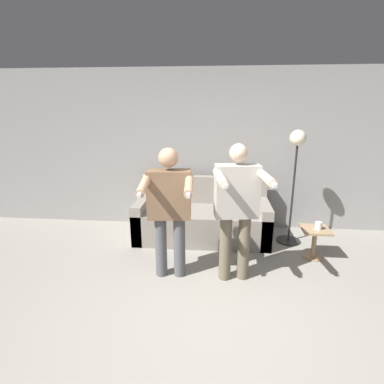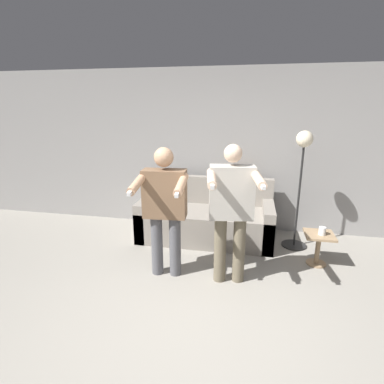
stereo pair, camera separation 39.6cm
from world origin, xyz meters
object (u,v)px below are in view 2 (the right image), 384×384
cat (243,173)px  cup (322,231)px  floor_lamp (302,163)px  side_table (318,243)px  person_left (165,204)px  couch (206,220)px  person_right (231,206)px

cat → cup: cat is taller
floor_lamp → cup: bearing=-65.2°
side_table → cup: size_ratio=4.25×
person_left → side_table: bearing=14.5°
couch → cat: bearing=31.7°
side_table → couch: bearing=160.9°
person_right → cup: bearing=19.0°
person_left → floor_lamp: size_ratio=0.93×
cat → cup: bearing=-40.3°
couch → person_right: size_ratio=1.25×
couch → person_right: person_right is taller
floor_lamp → cup: 0.96m
couch → side_table: size_ratio=4.72×
person_left → side_table: person_left is taller
person_right → side_table: 1.42m
couch → floor_lamp: 1.64m
floor_lamp → cup: (0.24, -0.52, -0.77)m
person_left → floor_lamp: floor_lamp is taller
person_right → floor_lamp: size_ratio=0.96×
side_table → person_right: bearing=-150.4°
cat → cup: size_ratio=4.55×
couch → person_left: person_left is taller
person_left → cat: 1.72m
couch → side_table: couch is taller
person_left → person_right: (0.77, 0.00, 0.03)m
couch → cup: size_ratio=20.06×
couch → cup: 1.68m
person_right → cup: size_ratio=16.04×
side_table → cat: bearing=139.8°
cat → floor_lamp: floor_lamp is taller
cat → side_table: bearing=-40.2°
person_right → cat: person_right is taller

